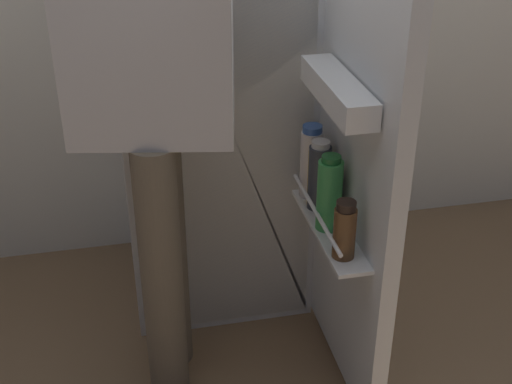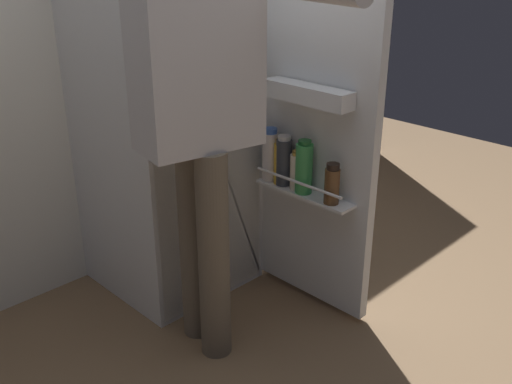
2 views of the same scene
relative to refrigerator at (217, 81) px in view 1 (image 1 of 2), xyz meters
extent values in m
plane|color=brown|center=(-0.02, -0.50, -0.82)|extent=(6.11, 6.11, 0.00)
cube|color=silver|center=(-0.02, 0.05, 0.00)|extent=(0.61, 0.61, 1.64)
cube|color=white|center=(-0.02, -0.25, 0.00)|extent=(0.57, 0.01, 1.60)
cube|color=white|center=(-0.02, -0.20, 0.00)|extent=(0.53, 0.09, 0.01)
cube|color=silver|center=(0.30, -0.54, 0.00)|extent=(0.05, 0.58, 1.58)
cube|color=white|center=(0.23, -0.54, -0.27)|extent=(0.10, 0.47, 0.01)
cylinder|color=silver|center=(0.19, -0.54, -0.21)|extent=(0.01, 0.45, 0.01)
cube|color=white|center=(0.23, -0.54, 0.15)|extent=(0.09, 0.40, 0.07)
cylinder|color=green|center=(0.23, -0.54, -0.16)|extent=(0.07, 0.07, 0.21)
cylinder|color=#195B28|center=(0.23, -0.54, -0.05)|extent=(0.05, 0.05, 0.02)
cylinder|color=gold|center=(0.23, -0.41, -0.18)|extent=(0.06, 0.06, 0.18)
cylinder|color=#BC8419|center=(0.23, -0.41, -0.08)|extent=(0.05, 0.05, 0.02)
cylinder|color=brown|center=(0.22, -0.69, -0.20)|extent=(0.06, 0.06, 0.14)
cylinder|color=black|center=(0.22, -0.69, -0.11)|extent=(0.05, 0.05, 0.02)
cylinder|color=#EDE5CC|center=(0.24, -0.50, -0.19)|extent=(0.07, 0.07, 0.15)
cylinder|color=#B78933|center=(0.24, -0.50, -0.11)|extent=(0.05, 0.05, 0.02)
cylinder|color=#333842|center=(0.23, -0.43, -0.17)|extent=(0.07, 0.07, 0.20)
cylinder|color=silver|center=(0.23, -0.43, -0.06)|extent=(0.05, 0.05, 0.02)
cylinder|color=white|center=(0.23, -0.35, -0.16)|extent=(0.07, 0.07, 0.21)
cylinder|color=#335BB2|center=(0.23, -0.35, -0.04)|extent=(0.06, 0.06, 0.02)
cylinder|color=gold|center=(-0.13, -0.20, 0.05)|extent=(0.07, 0.07, 0.09)
cylinder|color=#665B4C|center=(-0.23, -0.38, -0.40)|extent=(0.12, 0.12, 0.84)
cylinder|color=#665B4C|center=(-0.26, -0.53, -0.40)|extent=(0.12, 0.12, 0.84)
cube|color=silver|center=(-0.24, -0.45, 0.33)|extent=(0.46, 0.30, 0.60)
cylinder|color=silver|center=(-0.20, -0.24, 0.30)|extent=(0.08, 0.08, 0.56)
camera|label=1|loc=(-0.34, -2.18, 0.80)|focal=49.25mm
camera|label=2|loc=(-1.51, -2.01, 0.72)|focal=41.56mm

